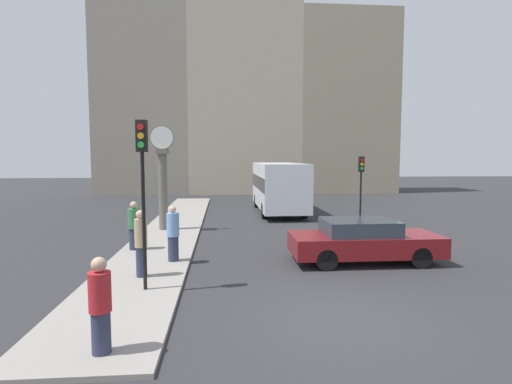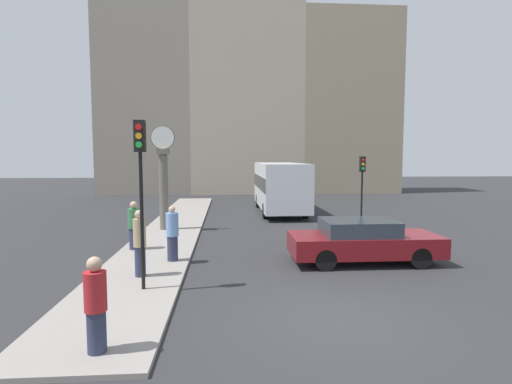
% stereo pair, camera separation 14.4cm
% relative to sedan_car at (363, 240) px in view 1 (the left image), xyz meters
% --- Properties ---
extents(ground_plane, '(120.00, 120.00, 0.00)m').
position_rel_sedan_car_xyz_m(ground_plane, '(-2.01, -4.37, -0.71)').
color(ground_plane, '#2D2D30').
extents(sidewalk_corner, '(2.57, 26.02, 0.10)m').
position_rel_sedan_car_xyz_m(sidewalk_corner, '(-6.80, 6.64, -0.66)').
color(sidewalk_corner, gray).
rests_on(sidewalk_corner, ground_plane).
extents(building_row, '(27.85, 5.00, 18.77)m').
position_rel_sedan_car_xyz_m(building_row, '(-2.16, 26.13, 8.24)').
color(building_row, gray).
rests_on(building_row, ground_plane).
extents(sedan_car, '(4.68, 1.89, 1.38)m').
position_rel_sedan_car_xyz_m(sedan_car, '(0.00, 0.00, 0.00)').
color(sedan_car, maroon).
rests_on(sedan_car, ground_plane).
extents(bus_distant, '(2.53, 8.13, 3.00)m').
position_rel_sedan_car_xyz_m(bus_distant, '(-1.09, 11.85, 1.00)').
color(bus_distant, silver).
rests_on(bus_distant, ground_plane).
extents(traffic_light_near, '(0.26, 0.24, 4.14)m').
position_rel_sedan_car_xyz_m(traffic_light_near, '(-6.38, -2.42, 2.34)').
color(traffic_light_near, black).
rests_on(traffic_light_near, sidewalk_corner).
extents(traffic_light_far, '(0.26, 0.24, 3.40)m').
position_rel_sedan_car_xyz_m(traffic_light_far, '(2.39, 7.08, 1.74)').
color(traffic_light_far, black).
rests_on(traffic_light_far, ground_plane).
extents(street_clock, '(1.08, 0.51, 4.67)m').
position_rel_sedan_car_xyz_m(street_clock, '(-7.15, 5.91, 1.61)').
color(street_clock, '#666056').
rests_on(street_clock, sidewalk_corner).
extents(pedestrian_green_hoodie, '(0.42, 0.42, 1.71)m').
position_rel_sedan_car_xyz_m(pedestrian_green_hoodie, '(-7.59, 1.99, 0.23)').
color(pedestrian_green_hoodie, '#2D334C').
rests_on(pedestrian_green_hoodie, sidewalk_corner).
extents(pedestrian_red_top, '(0.37, 0.37, 1.63)m').
position_rel_sedan_car_xyz_m(pedestrian_red_top, '(-6.49, -5.64, 0.20)').
color(pedestrian_red_top, '#2D334C').
rests_on(pedestrian_red_top, sidewalk_corner).
extents(pedestrian_tan_coat, '(0.34, 0.34, 1.83)m').
position_rel_sedan_car_xyz_m(pedestrian_tan_coat, '(-6.69, -1.32, 0.32)').
color(pedestrian_tan_coat, '#2D334C').
rests_on(pedestrian_tan_coat, sidewalk_corner).
extents(pedestrian_blue_stripe, '(0.39, 0.39, 1.73)m').
position_rel_sedan_car_xyz_m(pedestrian_blue_stripe, '(-6.03, 0.30, 0.25)').
color(pedestrian_blue_stripe, '#2D334C').
rests_on(pedestrian_blue_stripe, sidewalk_corner).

